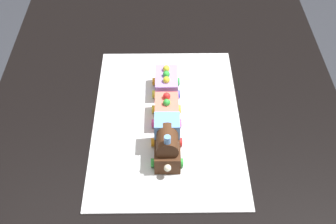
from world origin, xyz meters
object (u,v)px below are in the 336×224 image
dining_table (167,155)px  cake_locomotive (167,142)px  cake_car_hopper_coral (166,111)px  cake_car_gondola_lavender (166,83)px

dining_table → cake_locomotive: cake_locomotive is taller
dining_table → cake_car_hopper_coral: bearing=1.4°
cake_car_hopper_coral → cake_car_gondola_lavender: size_ratio=1.00×
cake_locomotive → cake_car_gondola_lavender: size_ratio=1.40×
dining_table → cake_locomotive: (-0.09, 0.00, 0.16)m
cake_locomotive → cake_car_gondola_lavender: bearing=0.0°
dining_table → cake_car_hopper_coral: (0.04, 0.00, 0.14)m
cake_car_hopper_coral → cake_car_gondola_lavender: 0.12m
cake_locomotive → cake_car_gondola_lavender: 0.25m
dining_table → cake_car_gondola_lavender: size_ratio=14.00×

